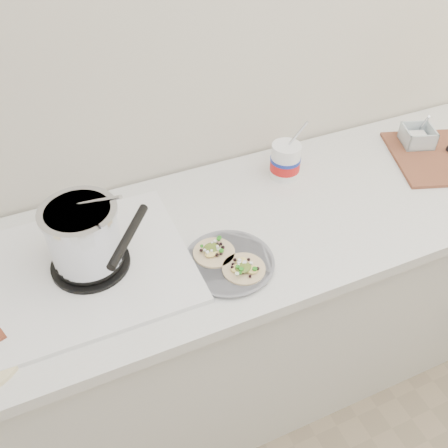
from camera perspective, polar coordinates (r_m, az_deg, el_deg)
name	(u,v)px	position (r m, az deg, el deg)	size (l,w,h in m)	color
counter	(257,304)	(1.89, 3.82, -9.11)	(2.44, 0.66, 0.90)	silver
stove	(87,247)	(1.38, -15.43, -2.54)	(0.53, 0.49, 0.26)	silver
taco_plate	(229,260)	(1.39, 0.54, -4.18)	(0.26, 0.26, 0.04)	slate
tub	(286,158)	(1.69, 7.15, 7.46)	(0.10, 0.10, 0.23)	white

